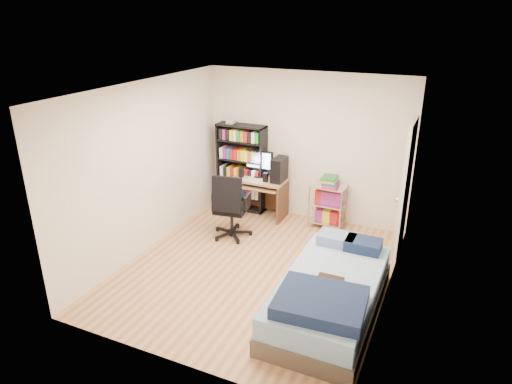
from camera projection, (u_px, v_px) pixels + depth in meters
The scene contains 7 objects.
room at pixel (257, 186), 5.93m from camera, with size 3.58×4.08×2.58m.
media_shelf at pixel (242, 167), 8.08m from camera, with size 0.88×0.29×1.62m.
computer_desk at pixel (265, 182), 7.86m from camera, with size 0.92×0.53×1.16m.
office_chair at pixel (231, 217), 7.19m from camera, with size 0.73×0.73×1.07m.
wire_cart at pixel (329, 194), 7.45m from camera, with size 0.57×0.42×0.90m.
bed at pixel (330, 294), 5.36m from camera, with size 1.08×2.16×0.62m.
door at pixel (405, 189), 6.50m from camera, with size 0.12×0.80×2.00m.
Camera 1 is at (2.27, -5.05, 3.37)m, focal length 32.00 mm.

